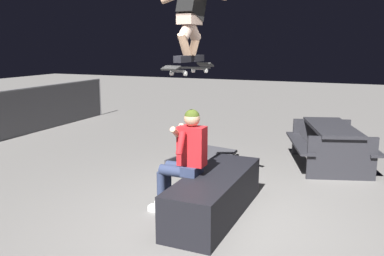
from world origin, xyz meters
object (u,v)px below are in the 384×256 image
(ledge_box_main, at_px, (215,195))
(kicker_ramp, at_px, (203,162))
(person_sitting_on_ledge, at_px, (184,156))
(picnic_table_back, at_px, (331,139))
(skateboard, at_px, (190,68))
(skater_airborne, at_px, (192,10))

(ledge_box_main, relative_size, kicker_ramp, 1.64)
(ledge_box_main, distance_m, person_sitting_on_ledge, 0.65)
(person_sitting_on_ledge, bearing_deg, picnic_table_back, -28.00)
(ledge_box_main, distance_m, picnic_table_back, 3.10)
(person_sitting_on_ledge, bearing_deg, kicker_ramp, 14.99)
(person_sitting_on_ledge, relative_size, kicker_ramp, 1.16)
(ledge_box_main, height_order, picnic_table_back, picnic_table_back)
(skateboard, distance_m, kicker_ramp, 2.82)
(person_sitting_on_ledge, xyz_separation_m, kicker_ramp, (2.11, 0.56, -0.73))
(ledge_box_main, distance_m, skater_airborne, 2.32)
(person_sitting_on_ledge, height_order, kicker_ramp, person_sitting_on_ledge)
(ledge_box_main, xyz_separation_m, picnic_table_back, (2.86, -1.18, 0.22))
(person_sitting_on_ledge, xyz_separation_m, skateboard, (0.05, -0.06, 1.10))
(skater_airborne, bearing_deg, picnic_table_back, -27.98)
(skateboard, xyz_separation_m, kicker_ramp, (2.05, 0.62, -1.83))
(skateboard, bearing_deg, skater_airborne, -4.35)
(person_sitting_on_ledge, distance_m, picnic_table_back, 3.36)
(person_sitting_on_ledge, relative_size, picnic_table_back, 0.68)
(skateboard, xyz_separation_m, skater_airborne, (0.06, -0.00, 0.69))
(skateboard, bearing_deg, person_sitting_on_ledge, 133.90)
(ledge_box_main, height_order, kicker_ramp, ledge_box_main)
(ledge_box_main, relative_size, picnic_table_back, 0.97)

